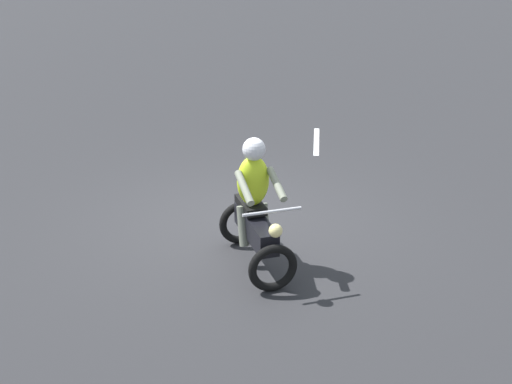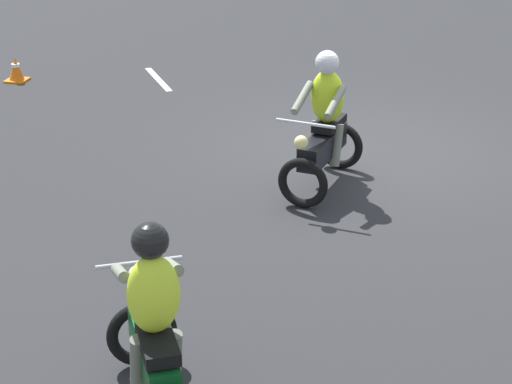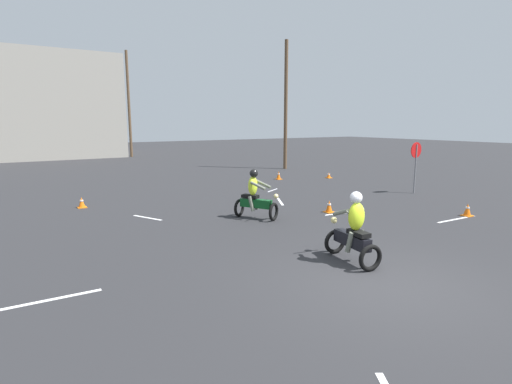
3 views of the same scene
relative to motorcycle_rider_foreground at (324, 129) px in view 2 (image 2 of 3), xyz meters
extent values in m
plane|color=#28282B|center=(-0.34, -1.22, -0.73)|extent=(120.00, 120.00, 0.00)
torus|color=black|center=(0.10, 0.68, -0.43)|extent=(0.61, 0.19, 0.60)
torus|color=black|center=(-0.09, -0.61, -0.43)|extent=(0.61, 0.19, 0.60)
cube|color=black|center=(0.01, 0.03, -0.21)|extent=(0.40, 1.12, 0.28)
cube|color=black|center=(-0.03, -0.18, 0.01)|extent=(0.34, 0.59, 0.10)
cylinder|color=silver|center=(0.09, 0.63, 0.27)|extent=(0.70, 0.14, 0.04)
sphere|color=#F2E08C|center=(0.11, 0.76, 0.09)|extent=(0.18, 0.18, 0.16)
ellipsoid|color=#CCEA26|center=(-0.01, -0.08, 0.37)|extent=(0.44, 0.34, 0.64)
cylinder|color=slate|center=(0.23, 0.18, 0.42)|extent=(0.17, 0.55, 0.27)
cylinder|color=slate|center=(-0.17, 0.24, 0.42)|extent=(0.17, 0.55, 0.27)
cylinder|color=slate|center=(0.13, -0.09, -0.21)|extent=(0.16, 0.26, 0.51)
cylinder|color=slate|center=(-0.15, -0.04, -0.21)|extent=(0.16, 0.26, 0.51)
sphere|color=silver|center=(-0.01, -0.04, 0.79)|extent=(0.32, 0.32, 0.28)
torus|color=black|center=(0.72, 4.19, -0.43)|extent=(0.57, 0.38, 0.60)
cube|color=#0F4C1E|center=(0.40, 4.75, -0.21)|extent=(0.75, 1.08, 0.28)
cube|color=black|center=(0.30, 4.95, 0.01)|extent=(0.50, 0.62, 0.10)
cylinder|color=silver|center=(0.70, 4.23, 0.27)|extent=(0.63, 0.38, 0.04)
sphere|color=#F2E08C|center=(0.76, 4.12, 0.09)|extent=(0.22, 0.22, 0.16)
ellipsoid|color=#D8F233|center=(0.34, 4.86, 0.37)|extent=(0.49, 0.44, 0.64)
cylinder|color=slate|center=(0.32, 4.50, 0.42)|extent=(0.35, 0.52, 0.27)
cylinder|color=slate|center=(0.67, 4.70, 0.42)|extent=(0.35, 0.52, 0.27)
cylinder|color=slate|center=(0.23, 4.77, -0.21)|extent=(0.23, 0.27, 0.51)
cylinder|color=slate|center=(0.48, 4.91, -0.21)|extent=(0.23, 0.27, 0.51)
sphere|color=black|center=(0.36, 4.82, 0.79)|extent=(0.38, 0.38, 0.28)
cube|color=orange|center=(5.54, -2.96, -0.71)|extent=(0.32, 0.32, 0.03)
cone|color=orange|center=(5.54, -2.96, -0.52)|extent=(0.24, 0.24, 0.35)
cylinder|color=white|center=(5.54, -2.96, -0.47)|extent=(0.13, 0.13, 0.05)
cube|color=silver|center=(3.38, -3.61, -0.72)|extent=(0.84, 1.16, 0.01)
camera|label=1|loc=(3.48, 7.13, 3.59)|focal=50.00mm
camera|label=2|loc=(-2.00, 10.88, 3.98)|focal=70.00mm
camera|label=3|loc=(-6.56, -6.20, 2.45)|focal=28.00mm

